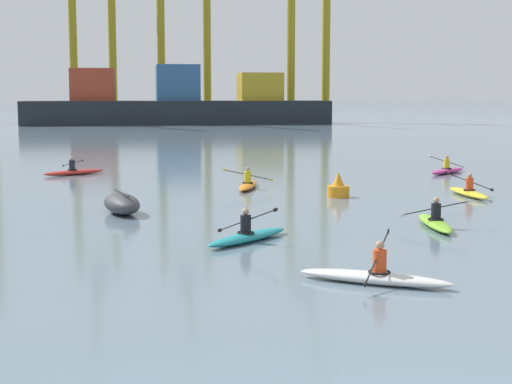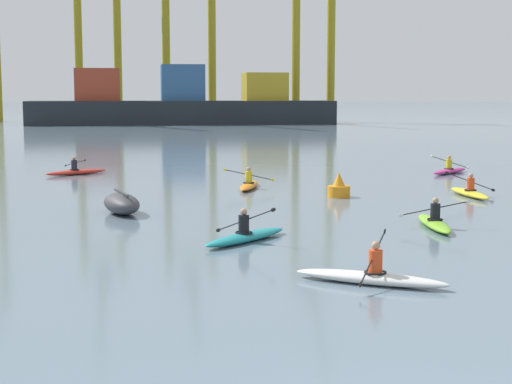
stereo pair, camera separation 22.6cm
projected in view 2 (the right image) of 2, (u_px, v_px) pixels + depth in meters
container_barge at (182, 105)px, 107.28m from camera, size 41.53×8.24×8.10m
gantry_crane_west_mid at (97, 9)px, 117.87m from camera, size 7.09×20.78×33.63m
gantry_crane_east_mid at (189, 11)px, 117.50m from camera, size 8.18×17.33×31.39m
gantry_crane_east at (314, 4)px, 114.31m from camera, size 6.51×15.81×36.66m
capsized_dinghy at (122, 204)px, 26.88m from camera, size 1.71×2.79×0.76m
channel_buoy at (339, 188)px, 31.21m from camera, size 0.90×0.90×1.00m
kayak_orange at (249, 185)px, 34.06m from camera, size 2.17×3.43×0.95m
kayak_red at (76, 171)px, 39.94m from camera, size 3.19×2.34×0.95m
kayak_teal at (246, 236)px, 21.78m from camera, size 2.87×2.79×1.08m
kayak_yellow at (470, 192)px, 31.43m from camera, size 2.18×3.40×1.06m
kayak_lime at (434, 222)px, 24.07m from camera, size 2.24×3.45×0.95m
kayak_white at (371, 276)px, 16.90m from camera, size 3.20×2.30×1.09m
kayak_magenta at (450, 170)px, 40.50m from camera, size 2.96×2.68×0.95m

